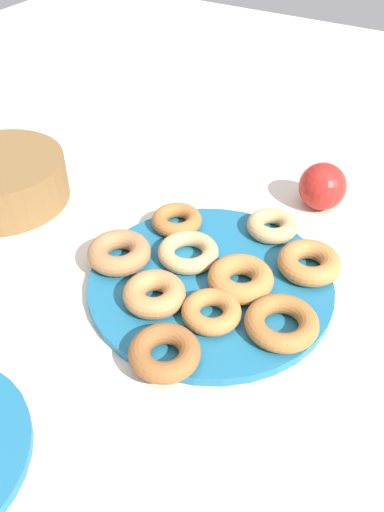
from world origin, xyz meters
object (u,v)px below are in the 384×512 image
(donut_2, at_px, (272,226))
(basket, at_px, (1,180))
(donut_0, at_px, (188,252))
(donut_plate, at_px, (210,283))
(donut_9, at_px, (241,279))
(donut_4, at_px, (165,353))
(donut_5, at_px, (282,323))
(donut_1, at_px, (119,253))
(donut_8, at_px, (211,312))
(donut_6, at_px, (309,263))
(donut_7, at_px, (154,294))
(apple, at_px, (322,186))
(donut_3, at_px, (177,220))

(donut_2, xyz_separation_m, basket, (-0.13, 0.44, 0.01))
(donut_0, xyz_separation_m, donut_2, (0.12, -0.08, 0.00))
(donut_plate, height_order, donut_9, donut_9)
(donut_4, height_order, donut_5, same)
(donut_1, bearing_deg, donut_8, -101.13)
(donut_plate, distance_m, donut_5, 0.13)
(donut_plate, relative_size, donut_4, 3.95)
(donut_4, relative_size, donut_6, 0.97)
(donut_9, bearing_deg, donut_8, 175.50)
(donut_4, height_order, donut_7, donut_7)
(donut_2, relative_size, donut_9, 0.86)
(donut_6, relative_size, donut_7, 1.07)
(donut_9, xyz_separation_m, apple, (0.26, -0.02, 0.01))
(donut_plate, height_order, basket, basket)
(donut_5, relative_size, apple, 1.20)
(donut_3, bearing_deg, donut_7, -158.45)
(donut_0, distance_m, apple, 0.27)
(apple, bearing_deg, donut_plate, 166.77)
(donut_3, bearing_deg, donut_8, -135.73)
(donut_3, relative_size, donut_6, 0.87)
(donut_6, distance_m, apple, 0.18)
(donut_3, relative_size, donut_5, 0.84)
(basket, bearing_deg, donut_9, -90.74)
(donut_plate, height_order, donut_4, donut_4)
(donut_0, distance_m, donut_3, 0.08)
(donut_4, relative_size, donut_9, 0.96)
(donut_6, bearing_deg, donut_9, 139.52)
(donut_4, height_order, donut_8, donut_4)
(donut_2, bearing_deg, donut_9, -174.41)
(donut_9, bearing_deg, apple, -4.52)
(donut_8, bearing_deg, basket, 80.12)
(donut_3, height_order, donut_4, donut_4)
(donut_1, xyz_separation_m, donut_4, (-0.12, -0.15, -0.00))
(donut_plate, bearing_deg, donut_7, 150.73)
(apple, bearing_deg, donut_3, 137.84)
(donut_2, distance_m, donut_7, 0.23)
(apple, bearing_deg, donut_9, 175.48)
(basket, bearing_deg, donut_6, -81.91)
(donut_0, distance_m, donut_7, 0.10)
(donut_2, xyz_separation_m, donut_5, (-0.18, -0.09, 0.00))
(apple, bearing_deg, donut_4, 174.40)
(donut_0, height_order, donut_2, donut_2)
(donut_8, bearing_deg, donut_2, 2.09)
(donut_plate, distance_m, donut_6, 0.14)
(donut_8, bearing_deg, donut_0, 44.68)
(donut_1, bearing_deg, donut_0, -57.03)
(donut_7, bearing_deg, donut_4, -139.59)
(donut_0, relative_size, donut_5, 0.94)
(donut_plate, xyz_separation_m, donut_0, (0.02, 0.05, 0.02))
(donut_0, relative_size, donut_2, 1.14)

